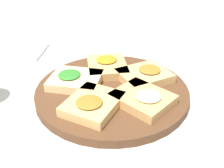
{
  "coord_description": "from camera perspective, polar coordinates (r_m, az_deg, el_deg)",
  "views": [
    {
      "loc": [
        0.54,
        -0.14,
        0.37
      ],
      "look_at": [
        0.0,
        0.0,
        0.03
      ],
      "focal_mm": 42.0,
      "sensor_mm": 36.0,
      "label": 1
    }
  ],
  "objects": [
    {
      "name": "napkin_stack",
      "position": [
        0.94,
        -18.22,
        6.74
      ],
      "size": [
        0.17,
        0.16,
        0.01
      ],
      "primitive_type": "cube",
      "rotation": [
        0.0,
        0.0,
        -0.35
      ],
      "color": "white",
      "rests_on": "ground_plane"
    },
    {
      "name": "ground_plane",
      "position": [
        0.67,
        0.0,
        -2.37
      ],
      "size": [
        3.0,
        3.0,
        0.0
      ],
      "primitive_type": "plane",
      "color": "beige"
    },
    {
      "name": "serving_board",
      "position": [
        0.66,
        0.0,
        -1.6
      ],
      "size": [
        0.38,
        0.38,
        0.02
      ],
      "primitive_type": "cylinder",
      "color": "#51331E",
      "rests_on": "ground_plane"
    },
    {
      "name": "focaccia_slice_4",
      "position": [
        0.69,
        7.11,
        1.94
      ],
      "size": [
        0.13,
        0.15,
        0.03
      ],
      "color": "tan",
      "rests_on": "serving_board"
    },
    {
      "name": "focaccia_slice_3",
      "position": [
        0.6,
        6.76,
        -3.14
      ],
      "size": [
        0.16,
        0.16,
        0.03
      ],
      "color": "tan",
      "rests_on": "serving_board"
    },
    {
      "name": "focaccia_slice_1",
      "position": [
        0.67,
        -8.05,
        0.92
      ],
      "size": [
        0.15,
        0.16,
        0.03
      ],
      "color": "#E5C689",
      "rests_on": "serving_board"
    },
    {
      "name": "focaccia_slice_2",
      "position": [
        0.58,
        -4.23,
        -4.3
      ],
      "size": [
        0.16,
        0.16,
        0.03
      ],
      "color": "tan",
      "rests_on": "serving_board"
    },
    {
      "name": "plate_left",
      "position": [
        0.99,
        16.5,
        8.33
      ],
      "size": [
        0.24,
        0.24,
        0.02
      ],
      "color": "white",
      "rests_on": "ground_plane"
    },
    {
      "name": "focaccia_slice_0",
      "position": [
        0.73,
        -1.07,
        3.92
      ],
      "size": [
        0.14,
        0.12,
        0.03
      ],
      "color": "tan",
      "rests_on": "serving_board"
    }
  ]
}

